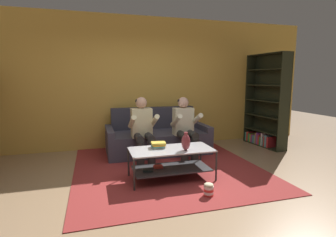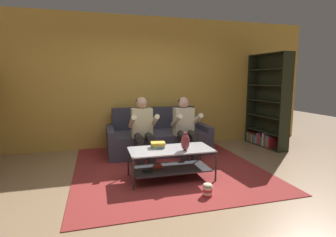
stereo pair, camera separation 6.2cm
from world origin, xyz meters
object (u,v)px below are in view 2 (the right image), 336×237
Objects in this scene: person_seated_right at (185,125)px; popcorn_tub at (208,190)px; couch at (158,138)px; vase at (185,142)px; bookshelf at (268,109)px; coffee_table at (170,159)px; person_seated_left at (143,127)px; book_stack at (158,145)px.

popcorn_tub is at bearing -99.24° from person_seated_right.
vase is (0.03, -1.68, 0.31)m from couch.
vase is at bearing -148.96° from bookshelf.
person_seated_right is at bearing 58.78° from coffee_table.
person_seated_left is 1.04m from coffee_table.
person_seated_left is at bearing 108.19° from popcorn_tub.
bookshelf is at bearing 8.15° from person_seated_left.
popcorn_tub is at bearing -86.48° from couch.
person_seated_left reaches higher than popcorn_tub.
couch is 8.73× the size of book_stack.
coffee_table is (0.25, -0.95, -0.34)m from person_seated_left.
coffee_table is at bearing -153.04° from bookshelf.
vase is 0.13× the size of bookshelf.
vase is at bearing -34.54° from coffee_table.
popcorn_tub is at bearing -67.39° from coffee_table.
couch is at bearing 125.08° from person_seated_right.
vase is 2.94m from bookshelf.
book_stack is at bearing -131.75° from person_seated_right.
bookshelf reaches higher than person_seated_left.
person_seated_right reaches higher than coffee_table.
bookshelf reaches higher than book_stack.
coffee_table reaches higher than popcorn_tub.
couch is 1.48m from book_stack.
couch is at bearing 93.52° from popcorn_tub.
person_seated_right is at bearing 70.66° from vase.
person_seated_left is 5.03× the size of book_stack.
person_seated_right is 2.18m from bookshelf.
bookshelf is at bearing 31.04° from vase.
couch is 1.55m from coffee_table.
coffee_table is 0.29m from book_stack.
vase is 0.45m from book_stack.
person_seated_right is 4.95× the size of book_stack.
couch is 2.28m from popcorn_tub.
bookshelf is at bearing 23.63° from book_stack.
vase is (0.20, -0.13, 0.29)m from coffee_table.
book_stack is at bearing 118.91° from popcorn_tub.
coffee_table is 0.37m from vase.
popcorn_tub is at bearing -71.81° from person_seated_left.
person_seated_left is at bearing -125.15° from couch.
person_seated_left is (-0.41, -0.59, 0.37)m from couch.
coffee_table is at bearing -96.07° from couch.
popcorn_tub is (0.30, -0.73, -0.23)m from coffee_table.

